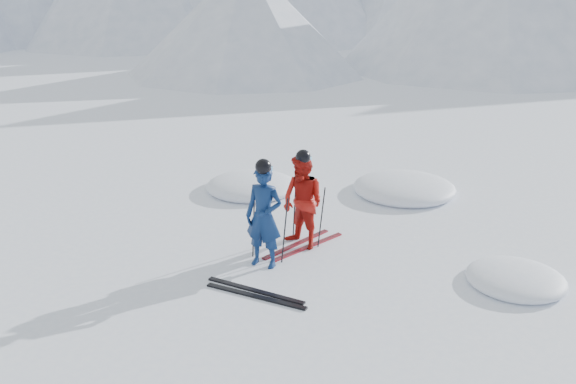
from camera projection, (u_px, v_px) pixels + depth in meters
The scene contains 12 objects.
ground at pixel (376, 287), 9.53m from camera, with size 160.00×160.00×0.00m, color white.
skier_blue at pixel (264, 217), 9.97m from camera, with size 0.64×0.42×1.75m, color navy.
skier_red at pixel (303, 202), 10.70m from camera, with size 0.82×0.64×1.69m, color #AF150E.
pole_blue_left at pixel (254, 227), 10.33m from camera, with size 0.02×0.02×1.17m, color black.
pole_blue_right at pixel (285, 231), 10.16m from camera, with size 0.02×0.02×1.17m, color black.
pole_red_left at pixel (294, 210), 11.14m from camera, with size 0.02×0.02×1.13m, color black.
pole_red_right at pixel (321, 217), 10.78m from camera, with size 0.02×0.02×1.13m, color black.
ski_worn_left at pixel (296, 244), 11.03m from camera, with size 0.09×1.70×0.03m, color black.
ski_worn_right at pixel (308, 247), 10.92m from camera, with size 0.09×1.70×0.03m, color black.
ski_loose_a at pixel (255, 290), 9.39m from camera, with size 0.09×1.70×0.03m, color black.
ski_loose_b at pixel (255, 296), 9.22m from camera, with size 0.09×1.70×0.03m, color black.
snow_lumps at pixel (358, 202), 13.17m from camera, with size 7.87×5.21×0.50m.
Camera 1 is at (2.94, -8.10, 4.56)m, focal length 38.00 mm.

